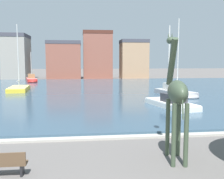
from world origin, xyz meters
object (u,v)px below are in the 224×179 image
object	(u,v)px
sailboat_white	(168,103)
park_bench	(1,164)
giraffe_statue	(176,94)
sailboat_red	(32,80)
sailboat_grey	(177,93)
sailboat_yellow	(20,89)

from	to	relation	value
sailboat_white	park_bench	bearing A→B (deg)	-130.16
giraffe_statue	sailboat_red	size ratio (longest dim) A/B	0.82
giraffe_statue	sailboat_grey	xyz separation A→B (m)	(7.07, 18.32, -2.23)
giraffe_statue	sailboat_white	size ratio (longest dim) A/B	0.76
sailboat_white	sailboat_grey	distance (m)	7.66
sailboat_red	giraffe_statue	bearing A→B (deg)	-71.89
sailboat_white	sailboat_red	world-z (taller)	sailboat_white
sailboat_yellow	sailboat_red	distance (m)	16.02
giraffe_statue	sailboat_yellow	world-z (taller)	sailboat_yellow
sailboat_white	giraffe_statue	bearing A→B (deg)	-107.58
sailboat_yellow	sailboat_red	size ratio (longest dim) A/B	1.36
giraffe_statue	sailboat_red	world-z (taller)	sailboat_red
sailboat_grey	park_bench	bearing A→B (deg)	-125.82
sailboat_white	sailboat_yellow	distance (m)	21.38
sailboat_red	park_bench	size ratio (longest dim) A/B	3.69
giraffe_statue	sailboat_grey	distance (m)	19.77
sailboat_grey	park_bench	xyz separation A→B (m)	(-13.88, -19.23, -0.06)
sailboat_white	sailboat_yellow	xyz separation A→B (m)	(-15.92, 14.28, -0.05)
sailboat_yellow	sailboat_grey	bearing A→B (deg)	-21.00
giraffe_statue	sailboat_yellow	distance (m)	28.63
sailboat_white	sailboat_red	bearing A→B (deg)	119.74
giraffe_statue	sailboat_red	bearing A→B (deg)	108.11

